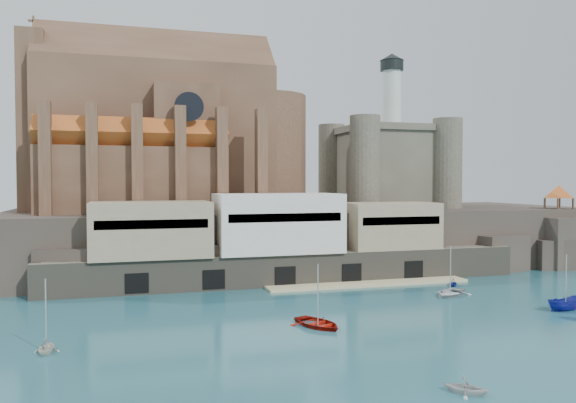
% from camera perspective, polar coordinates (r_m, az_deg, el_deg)
% --- Properties ---
extents(ground, '(300.00, 300.00, 0.00)m').
position_cam_1_polar(ground, '(65.27, 13.24, -11.08)').
color(ground, '#1B505C').
rests_on(ground, ground).
extents(promontory, '(100.00, 36.00, 10.00)m').
position_cam_1_polar(promontory, '(100.15, 1.98, -3.61)').
color(promontory, '#2A231F').
rests_on(promontory, ground).
extents(quay, '(70.00, 12.00, 13.05)m').
position_cam_1_polar(quay, '(81.64, -1.11, -4.08)').
color(quay, '#645E50').
rests_on(quay, ground).
extents(church, '(47.00, 25.93, 30.51)m').
position_cam_1_polar(church, '(97.68, -12.02, 6.31)').
color(church, '#503625').
rests_on(church, promontory).
extents(castle_keep, '(21.20, 21.20, 29.30)m').
position_cam_1_polar(castle_keep, '(107.48, 9.98, 3.90)').
color(castle_keep, '#4C483C').
rests_on(castle_keep, promontory).
extents(rock_outcrop, '(14.50, 10.50, 8.70)m').
position_cam_1_polar(rock_outcrop, '(109.94, 25.80, -3.78)').
color(rock_outcrop, '#2A231F').
rests_on(rock_outcrop, ground).
extents(pavilion, '(6.40, 6.40, 5.40)m').
position_cam_1_polar(pavilion, '(109.55, 25.81, 0.77)').
color(pavilion, '#503625').
rests_on(pavilion, rock_outcrop).
extents(boat_0, '(4.51, 2.69, 6.09)m').
position_cam_1_polar(boat_0, '(58.56, 3.05, -12.56)').
color(boat_0, '#9A1107').
rests_on(boat_0, ground).
extents(boat_1, '(2.95, 3.02, 3.04)m').
position_cam_1_polar(boat_1, '(43.04, 17.62, -18.10)').
color(boat_1, silver).
rests_on(boat_1, ground).
extents(boat_2, '(2.10, 2.06, 5.02)m').
position_cam_1_polar(boat_2, '(72.86, 26.36, -9.86)').
color(boat_2, navy).
rests_on(boat_2, ground).
extents(boat_4, '(2.79, 1.96, 2.99)m').
position_cam_1_polar(boat_4, '(54.30, -23.33, -13.89)').
color(boat_4, beige).
rests_on(boat_4, ground).
extents(boat_6, '(3.67, 4.32, 6.20)m').
position_cam_1_polar(boat_6, '(76.65, 16.16, -9.15)').
color(boat_6, silver).
rests_on(boat_6, ground).
extents(boat_7, '(2.61, 2.38, 2.58)m').
position_cam_1_polar(boat_7, '(83.71, 16.42, -8.20)').
color(boat_7, '#182B97').
rests_on(boat_7, ground).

